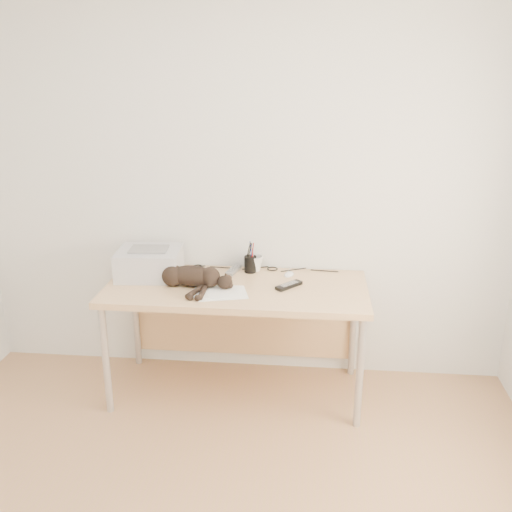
# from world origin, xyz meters

# --- Properties ---
(wall_back) EXTENTS (3.50, 0.00, 3.50)m
(wall_back) POSITION_xyz_m (0.00, 1.75, 1.30)
(wall_back) COLOR silver
(wall_back) RESTS_ON floor
(desk) EXTENTS (1.60, 0.70, 0.74)m
(desk) POSITION_xyz_m (0.00, 1.48, 0.61)
(desk) COLOR #D8B07E
(desk) RESTS_ON floor
(printer) EXTENTS (0.42, 0.36, 0.19)m
(printer) POSITION_xyz_m (-0.57, 1.51, 0.83)
(printer) COLOR silver
(printer) RESTS_ON desk
(papers) EXTENTS (0.35, 0.27, 0.01)m
(papers) POSITION_xyz_m (-0.08, 1.26, 0.74)
(papers) COLOR white
(papers) RESTS_ON desk
(cat) EXTENTS (0.60, 0.32, 0.14)m
(cat) POSITION_xyz_m (-0.28, 1.35, 0.80)
(cat) COLOR black
(cat) RESTS_ON desk
(mug) EXTENTS (0.15, 0.15, 0.10)m
(mug) POSITION_xyz_m (0.09, 1.67, 0.79)
(mug) COLOR white
(mug) RESTS_ON desk
(pen_cup) EXTENTS (0.08, 0.08, 0.20)m
(pen_cup) POSITION_xyz_m (0.06, 1.64, 0.80)
(pen_cup) COLOR black
(pen_cup) RESTS_ON desk
(remote_grey) EXTENTS (0.09, 0.18, 0.02)m
(remote_grey) POSITION_xyz_m (-0.05, 1.64, 0.75)
(remote_grey) COLOR gray
(remote_grey) RESTS_ON desk
(remote_black) EXTENTS (0.17, 0.18, 0.02)m
(remote_black) POSITION_xyz_m (0.32, 1.40, 0.75)
(remote_black) COLOR black
(remote_black) RESTS_ON desk
(mouse) EXTENTS (0.08, 0.11, 0.03)m
(mouse) POSITION_xyz_m (0.31, 1.61, 0.76)
(mouse) COLOR white
(mouse) RESTS_ON desk
(cable_tangle) EXTENTS (1.36, 0.07, 0.01)m
(cable_tangle) POSITION_xyz_m (0.00, 1.70, 0.75)
(cable_tangle) COLOR black
(cable_tangle) RESTS_ON desk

